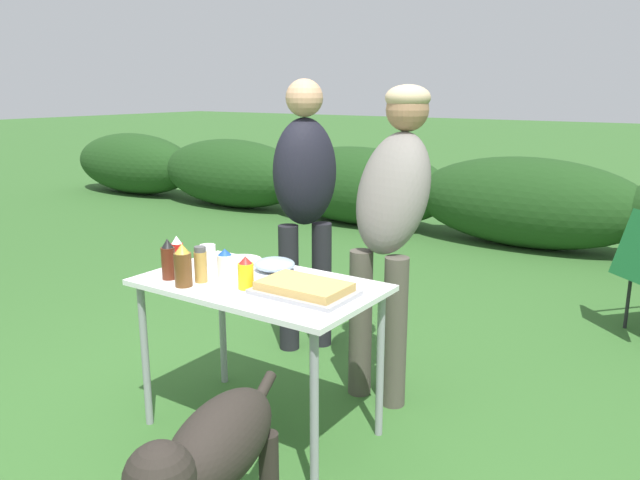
{
  "coord_description": "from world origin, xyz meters",
  "views": [
    {
      "loc": [
        1.74,
        -2.09,
        1.6
      ],
      "look_at": [
        0.12,
        0.32,
        0.89
      ],
      "focal_mm": 35.0,
      "sensor_mm": 36.0,
      "label": 1
    }
  ],
  "objects_px": {
    "folding_table": "(259,298)",
    "food_tray": "(304,289)",
    "spice_jar": "(201,265)",
    "paper_cup_stack": "(208,255)",
    "bbq_sauce_bottle": "(168,260)",
    "standing_person_with_beanie": "(392,209)",
    "dog": "(213,459)",
    "standing_person_in_olive_jacket": "(305,192)",
    "mustard_bottle": "(246,273)",
    "beer_bottle": "(183,266)",
    "mayo_bottle": "(225,263)",
    "plate_stack": "(241,262)",
    "ketchup_bottle": "(177,254)",
    "mixing_bowl": "(275,264)"
  },
  "relations": [
    {
      "from": "folding_table",
      "to": "standing_person_with_beanie",
      "type": "bearing_deg",
      "value": 65.58
    },
    {
      "from": "food_tray",
      "to": "spice_jar",
      "type": "bearing_deg",
      "value": -167.12
    },
    {
      "from": "folding_table",
      "to": "spice_jar",
      "type": "height_order",
      "value": "spice_jar"
    },
    {
      "from": "folding_table",
      "to": "dog",
      "type": "distance_m",
      "value": 0.99
    },
    {
      "from": "bbq_sauce_bottle",
      "to": "beer_bottle",
      "type": "height_order",
      "value": "beer_bottle"
    },
    {
      "from": "mayo_bottle",
      "to": "standing_person_in_olive_jacket",
      "type": "distance_m",
      "value": 0.98
    },
    {
      "from": "standing_person_in_olive_jacket",
      "to": "folding_table",
      "type": "bearing_deg",
      "value": -117.76
    },
    {
      "from": "spice_jar",
      "to": "dog",
      "type": "relative_size",
      "value": 0.18
    },
    {
      "from": "paper_cup_stack",
      "to": "standing_person_with_beanie",
      "type": "relative_size",
      "value": 0.06
    },
    {
      "from": "standing_person_with_beanie",
      "to": "mayo_bottle",
      "type": "bearing_deg",
      "value": -122.12
    },
    {
      "from": "ketchup_bottle",
      "to": "standing_person_in_olive_jacket",
      "type": "xyz_separation_m",
      "value": [
        0.05,
        0.99,
        0.17
      ]
    },
    {
      "from": "food_tray",
      "to": "standing_person_with_beanie",
      "type": "distance_m",
      "value": 0.75
    },
    {
      "from": "paper_cup_stack",
      "to": "dog",
      "type": "bearing_deg",
      "value": -46.11
    },
    {
      "from": "mixing_bowl",
      "to": "beer_bottle",
      "type": "relative_size",
      "value": 1.01
    },
    {
      "from": "standing_person_with_beanie",
      "to": "dog",
      "type": "distance_m",
      "value": 1.62
    },
    {
      "from": "spice_jar",
      "to": "standing_person_in_olive_jacket",
      "type": "height_order",
      "value": "standing_person_in_olive_jacket"
    },
    {
      "from": "paper_cup_stack",
      "to": "bbq_sauce_bottle",
      "type": "height_order",
      "value": "bbq_sauce_bottle"
    },
    {
      "from": "folding_table",
      "to": "mixing_bowl",
      "type": "bearing_deg",
      "value": 106.94
    },
    {
      "from": "folding_table",
      "to": "food_tray",
      "type": "height_order",
      "value": "food_tray"
    },
    {
      "from": "mayo_bottle",
      "to": "standing_person_in_olive_jacket",
      "type": "height_order",
      "value": "standing_person_in_olive_jacket"
    },
    {
      "from": "spice_jar",
      "to": "standing_person_with_beanie",
      "type": "relative_size",
      "value": 0.1
    },
    {
      "from": "mixing_bowl",
      "to": "spice_jar",
      "type": "bearing_deg",
      "value": -116.74
    },
    {
      "from": "mustard_bottle",
      "to": "bbq_sauce_bottle",
      "type": "height_order",
      "value": "bbq_sauce_bottle"
    },
    {
      "from": "mustard_bottle",
      "to": "mayo_bottle",
      "type": "relative_size",
      "value": 1.1
    },
    {
      "from": "folding_table",
      "to": "mustard_bottle",
      "type": "distance_m",
      "value": 0.18
    },
    {
      "from": "standing_person_with_beanie",
      "to": "mustard_bottle",
      "type": "bearing_deg",
      "value": -107.6
    },
    {
      "from": "folding_table",
      "to": "beer_bottle",
      "type": "height_order",
      "value": "beer_bottle"
    },
    {
      "from": "dog",
      "to": "mayo_bottle",
      "type": "bearing_deg",
      "value": -65.38
    },
    {
      "from": "mustard_bottle",
      "to": "paper_cup_stack",
      "type": "bearing_deg",
      "value": 155.74
    },
    {
      "from": "bbq_sauce_bottle",
      "to": "mayo_bottle",
      "type": "distance_m",
      "value": 0.26
    },
    {
      "from": "ketchup_bottle",
      "to": "bbq_sauce_bottle",
      "type": "bearing_deg",
      "value": -60.03
    },
    {
      "from": "beer_bottle",
      "to": "mustard_bottle",
      "type": "bearing_deg",
      "value": 26.55
    },
    {
      "from": "plate_stack",
      "to": "ketchup_bottle",
      "type": "height_order",
      "value": "ketchup_bottle"
    },
    {
      "from": "plate_stack",
      "to": "mayo_bottle",
      "type": "xyz_separation_m",
      "value": [
        0.08,
        -0.2,
        0.05
      ]
    },
    {
      "from": "bbq_sauce_bottle",
      "to": "spice_jar",
      "type": "xyz_separation_m",
      "value": [
        0.16,
        0.05,
        -0.01
      ]
    },
    {
      "from": "spice_jar",
      "to": "standing_person_with_beanie",
      "type": "distance_m",
      "value": 1.0
    },
    {
      "from": "plate_stack",
      "to": "spice_jar",
      "type": "relative_size",
      "value": 1.28
    },
    {
      "from": "bbq_sauce_bottle",
      "to": "mustard_bottle",
      "type": "bearing_deg",
      "value": 12.72
    },
    {
      "from": "plate_stack",
      "to": "mustard_bottle",
      "type": "xyz_separation_m",
      "value": [
        0.28,
        -0.29,
        0.06
      ]
    },
    {
      "from": "bbq_sauce_bottle",
      "to": "standing_person_in_olive_jacket",
      "type": "relative_size",
      "value": 0.12
    },
    {
      "from": "mustard_bottle",
      "to": "bbq_sauce_bottle",
      "type": "distance_m",
      "value": 0.4
    },
    {
      "from": "paper_cup_stack",
      "to": "spice_jar",
      "type": "height_order",
      "value": "spice_jar"
    },
    {
      "from": "bbq_sauce_bottle",
      "to": "paper_cup_stack",
      "type": "bearing_deg",
      "value": 92.73
    },
    {
      "from": "bbq_sauce_bottle",
      "to": "dog",
      "type": "relative_size",
      "value": 0.21
    },
    {
      "from": "folding_table",
      "to": "food_tray",
      "type": "distance_m",
      "value": 0.29
    },
    {
      "from": "ketchup_bottle",
      "to": "mixing_bowl",
      "type": "bearing_deg",
      "value": 33.4
    },
    {
      "from": "folding_table",
      "to": "standing_person_in_olive_jacket",
      "type": "xyz_separation_m",
      "value": [
        -0.4,
        0.93,
        0.33
      ]
    },
    {
      "from": "bbq_sauce_bottle",
      "to": "ketchup_bottle",
      "type": "relative_size",
      "value": 1.12
    },
    {
      "from": "plate_stack",
      "to": "spice_jar",
      "type": "height_order",
      "value": "spice_jar"
    },
    {
      "from": "paper_cup_stack",
      "to": "mixing_bowl",
      "type": "bearing_deg",
      "value": 18.39
    }
  ]
}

